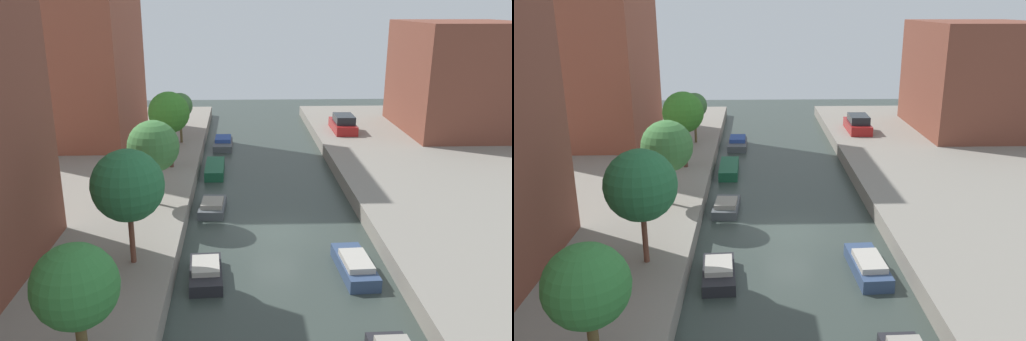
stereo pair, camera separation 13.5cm
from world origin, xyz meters
The scene contains 14 objects.
ground_plane centered at (0.00, 0.00, 0.00)m, with size 84.00×84.00×0.00m, color #333D38.
apartment_tower_far centered at (-16.00, 18.60, 11.61)m, with size 10.00×12.36×21.22m, color brown.
low_block_right centered at (18.00, 20.20, 5.82)m, with size 10.00×12.33×9.65m, color brown.
street_tree_0 centered at (-6.81, -12.67, 4.24)m, with size 2.57×2.57×4.56m.
street_tree_1 centered at (-6.81, -4.98, 4.63)m, with size 3.18×3.18×5.23m.
street_tree_2 centered at (-6.81, 2.09, 4.46)m, with size 2.93×2.93×4.94m.
street_tree_3 centered at (-6.81, 9.29, 4.91)m, with size 2.87×2.87×5.38m.
street_tree_4 centered at (-6.81, 16.20, 4.09)m, with size 2.09×2.09×4.15m.
parked_car centered at (7.54, 19.73, 1.64)m, with size 1.95×4.73×1.54m.
moored_boat_left_2 centered at (-3.59, -4.91, 0.35)m, with size 1.66×3.29×0.80m.
moored_boat_left_3 centered at (-3.64, 3.26, 0.33)m, with size 1.65×3.12×0.78m.
moored_boat_left_4 centered at (-3.81, 10.75, 0.35)m, with size 1.36×4.21×0.70m.
moored_boat_left_5 centered at (-3.38, 18.10, 0.38)m, with size 1.64×3.79×0.90m.
moored_boat_right_2 centered at (3.35, -4.58, 0.39)m, with size 1.61×3.91×0.91m.
Camera 2 is at (-1.92, -26.03, 12.04)m, focal length 36.24 mm.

